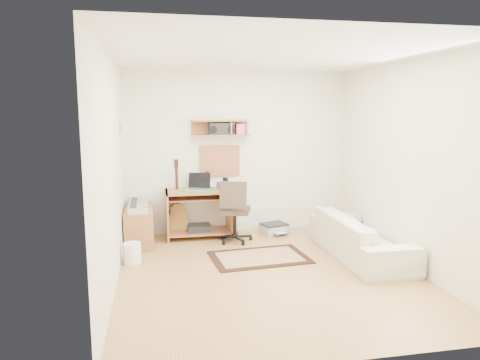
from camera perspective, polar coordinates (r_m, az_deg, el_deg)
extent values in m
cube|color=#B1844A|center=(5.60, 3.61, -11.85)|extent=(3.60, 4.00, 0.01)
cube|color=white|center=(5.27, 3.91, 15.72)|extent=(3.60, 4.00, 0.01)
cube|color=silver|center=(7.22, -0.26, 3.55)|extent=(3.60, 0.01, 2.60)
cube|color=silver|center=(5.13, -16.14, 0.96)|extent=(0.01, 4.00, 2.60)
cube|color=silver|center=(5.99, 20.71, 1.84)|extent=(0.01, 4.00, 2.60)
cube|color=#A06738|center=(7.02, -2.49, 6.66)|extent=(0.90, 0.25, 0.26)
cube|color=tan|center=(7.16, -2.59, 2.45)|extent=(0.64, 0.03, 0.49)
cube|color=#4C8CBF|center=(6.59, -15.00, 6.38)|extent=(0.02, 0.20, 0.15)
cylinder|color=black|center=(6.92, -1.87, -0.47)|extent=(0.09, 0.09, 0.20)
cylinder|color=#34499D|center=(7.06, -2.75, -0.67)|extent=(0.07, 0.07, 0.10)
cube|color=black|center=(7.02, -2.38, 6.49)|extent=(0.39, 0.18, 0.20)
cube|color=tan|center=(6.14, 2.48, -9.82)|extent=(1.36, 0.97, 0.02)
cube|color=#A06738|center=(6.84, -12.73, -5.72)|extent=(0.40, 0.90, 0.55)
cube|color=#B2B5BA|center=(6.76, -12.82, -3.15)|extent=(0.27, 0.88, 0.08)
cylinder|color=white|center=(6.05, -13.59, -9.06)|extent=(0.26, 0.26, 0.27)
cube|color=#A5A8AA|center=(7.29, 4.38, -6.14)|extent=(0.48, 0.42, 0.15)
imported|color=beige|center=(6.29, 15.11, -6.13)|extent=(0.57, 1.94, 0.76)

